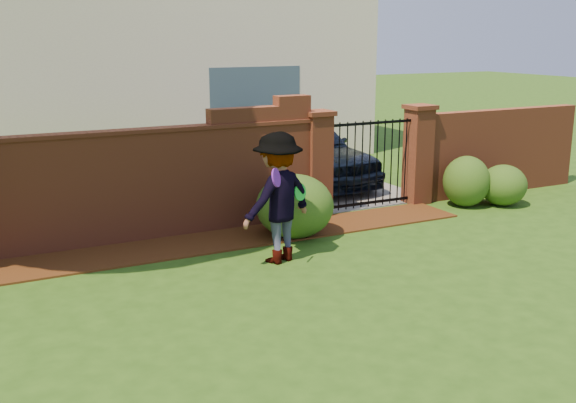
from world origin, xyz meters
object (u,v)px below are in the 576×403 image
car (308,152)px  man (280,198)px  frisbee_purple (276,178)px  frisbee_green (300,192)px

car → man: man is taller
car → frisbee_purple: bearing=-127.8°
car → frisbee_purple: size_ratio=16.78×
man → frisbee_purple: size_ratio=7.29×
frisbee_green → frisbee_purple: bearing=-144.5°
frisbee_green → man: bearing=-177.5°
frisbee_purple → frisbee_green: frisbee_purple is taller
frisbee_purple → frisbee_green: size_ratio=1.03×
frisbee_purple → frisbee_green: (0.58, 0.41, -0.34)m
car → frisbee_green: size_ratio=17.21×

